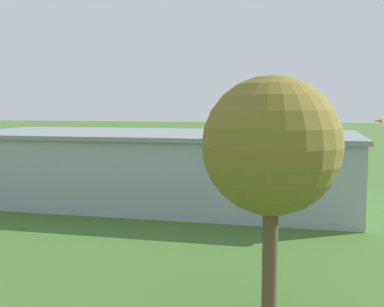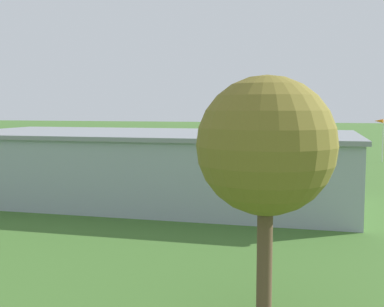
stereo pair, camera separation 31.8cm
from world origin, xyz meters
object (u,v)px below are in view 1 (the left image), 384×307
(car_yellow, at_px, (70,167))
(car_white, at_px, (26,165))
(person_walking_on_apron, at_px, (355,171))
(windsock, at_px, (379,124))
(car_grey, at_px, (325,175))
(tree_behind_hangar_left, at_px, (272,147))
(person_at_fence_line, at_px, (73,163))
(person_near_hangar_door, at_px, (317,169))
(hangar, at_px, (155,166))
(biplane, at_px, (197,146))

(car_yellow, xyz_separation_m, car_white, (6.69, -0.45, -0.02))
(car_yellow, bearing_deg, person_walking_on_apron, -171.62)
(car_yellow, relative_size, windsock, 0.70)
(windsock, bearing_deg, car_grey, 70.12)
(car_yellow, xyz_separation_m, tree_behind_hangar_left, (-28.70, 36.78, 6.11))
(person_at_fence_line, bearing_deg, car_grey, 173.37)
(car_white, bearing_deg, person_near_hangar_door, -173.00)
(person_at_fence_line, bearing_deg, tree_behind_hangar_left, 126.55)
(car_grey, height_order, person_at_fence_line, car_grey)
(hangar, height_order, biplane, hangar)
(hangar, height_order, car_white, hangar)
(car_grey, bearing_deg, hangar, 43.41)
(car_yellow, bearing_deg, person_at_fence_line, -67.80)
(person_near_hangar_door, height_order, person_walking_on_apron, person_near_hangar_door)
(car_grey, height_order, person_near_hangar_door, person_near_hangar_door)
(windsock, bearing_deg, person_walking_on_apron, 75.53)
(person_near_hangar_door, bearing_deg, windsock, -116.35)
(windsock, bearing_deg, person_near_hangar_door, 63.65)
(car_yellow, height_order, windsock, windsock)
(car_grey, relative_size, car_white, 0.95)
(person_near_hangar_door, bearing_deg, tree_behind_hangar_left, 87.00)
(car_grey, xyz_separation_m, car_yellow, (31.72, 0.42, -0.02))
(car_grey, relative_size, windsock, 0.66)
(person_near_hangar_door, height_order, windsock, windsock)
(car_white, bearing_deg, windsock, -153.52)
(car_grey, distance_m, car_yellow, 31.73)
(hangar, xyz_separation_m, person_walking_on_apron, (-19.11, -19.41, -2.31))
(hangar, relative_size, person_near_hangar_door, 20.23)
(car_yellow, distance_m, tree_behind_hangar_left, 47.05)
(hangar, height_order, person_at_fence_line, hangar)
(person_at_fence_line, bearing_deg, biplane, -153.02)
(biplane, xyz_separation_m, windsock, (-26.30, -11.53, 2.97))
(car_grey, distance_m, person_walking_on_apron, 6.03)
(biplane, distance_m, car_white, 23.82)
(car_yellow, relative_size, person_at_fence_line, 2.95)
(person_walking_on_apron, distance_m, person_at_fence_line, 37.15)
(tree_behind_hangar_left, height_order, windsock, tree_behind_hangar_left)
(hangar, distance_m, car_white, 27.33)
(person_near_hangar_door, bearing_deg, person_walking_on_apron, -178.07)
(person_walking_on_apron, height_order, person_at_fence_line, person_walking_on_apron)
(person_walking_on_apron, bearing_deg, tree_behind_hangar_left, 80.96)
(person_at_fence_line, xyz_separation_m, windsock, (-41.94, -19.49, 5.07))
(hangar, bearing_deg, person_walking_on_apron, -134.56)
(car_white, relative_size, tree_behind_hangar_left, 0.47)
(hangar, relative_size, person_walking_on_apron, 21.78)
(hangar, bearing_deg, tree_behind_hangar_left, 118.84)
(car_white, height_order, person_near_hangar_door, person_near_hangar_door)
(hangar, xyz_separation_m, biplane, (2.39, -26.47, -0.24))
(biplane, bearing_deg, hangar, 95.16)
(hangar, distance_m, person_near_hangar_door, 24.29)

